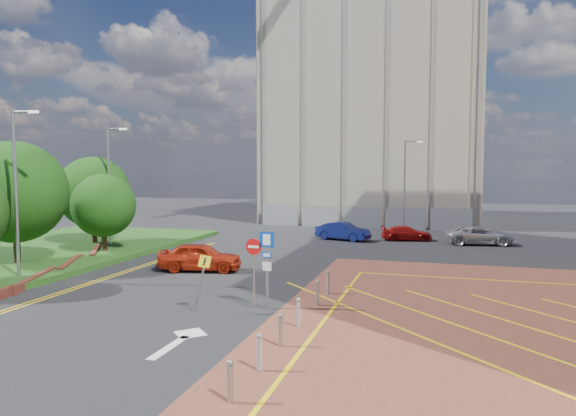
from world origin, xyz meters
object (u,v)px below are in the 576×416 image
at_px(car_blue_back, 343,231).
at_px(lamp_back, 405,182).
at_px(warning_sign, 202,276).
at_px(car_red_back, 406,233).
at_px(tree_b, 15,192).
at_px(tree_c, 103,206).
at_px(lamp_left_near, 17,187).
at_px(sign_cluster, 262,260).
at_px(car_silver_back, 480,236).
at_px(car_red_left, 200,257).
at_px(tree_d, 93,192).
at_px(lamp_left_far, 110,182).

bearing_deg(car_blue_back, lamp_back, -17.31).
bearing_deg(warning_sign, car_red_back, 74.64).
distance_m(tree_b, tree_c, 5.49).
xyz_separation_m(lamp_left_near, warning_sign, (10.71, -2.24, -3.23)).
xyz_separation_m(tree_c, car_blue_back, (13.30, 11.36, -2.50)).
bearing_deg(tree_c, sign_cluster, -33.16).
bearing_deg(car_silver_back, car_red_left, 124.83).
height_order(lamp_back, car_blue_back, lamp_back).
relative_size(tree_d, lamp_left_near, 0.76).
height_order(lamp_left_near, car_red_left, lamp_left_near).
bearing_deg(lamp_left_far, lamp_back, 40.86).
xyz_separation_m(lamp_left_near, car_red_left, (6.99, 5.20, -3.90)).
distance_m(tree_d, car_red_back, 23.35).
bearing_deg(warning_sign, tree_c, 139.02).
bearing_deg(lamp_back, lamp_left_near, -122.40).
distance_m(sign_cluster, car_red_left, 8.54).
xyz_separation_m(tree_c, warning_sign, (11.79, -10.24, -1.76)).
bearing_deg(car_silver_back, car_blue_back, 83.66).
xyz_separation_m(car_red_left, car_red_back, (9.99, 15.34, -0.20)).
height_order(warning_sign, car_red_back, warning_sign).
bearing_deg(car_red_left, lamp_back, -37.04).
bearing_deg(tree_b, tree_d, 97.13).
relative_size(warning_sign, car_red_left, 0.50).
bearing_deg(tree_b, lamp_back, 49.59).
distance_m(tree_b, lamp_back, 30.21).
height_order(tree_c, lamp_back, lamp_back).
bearing_deg(car_silver_back, tree_b, 114.63).
height_order(tree_b, lamp_left_far, lamp_left_far).
bearing_deg(lamp_left_near, lamp_left_far, 101.31).
relative_size(tree_d, car_red_left, 1.36).
distance_m(car_red_back, car_silver_back, 5.31).
height_order(warning_sign, car_blue_back, warning_sign).
relative_size(car_blue_back, car_red_back, 1.10).
bearing_deg(car_blue_back, car_silver_back, -71.85).
relative_size(tree_c, sign_cluster, 1.53).
bearing_deg(lamp_left_near, car_blue_back, 57.75).
xyz_separation_m(tree_b, car_red_left, (10.07, 2.20, -3.48)).
height_order(lamp_left_near, lamp_left_far, same).
xyz_separation_m(tree_d, lamp_back, (20.58, 15.00, 0.49)).
relative_size(lamp_left_far, car_blue_back, 1.90).
relative_size(car_blue_back, car_silver_back, 0.90).
height_order(lamp_left_far, car_red_back, lamp_left_far).
height_order(lamp_left_far, sign_cluster, lamp_left_far).
bearing_deg(car_red_left, tree_d, 49.90).
bearing_deg(lamp_back, sign_cluster, -97.97).
relative_size(lamp_left_near, sign_cluster, 2.50).
bearing_deg(warning_sign, car_silver_back, 62.44).
bearing_deg(tree_d, sign_cluster, -35.58).
bearing_deg(lamp_left_near, tree_c, 97.69).
distance_m(lamp_back, sign_cluster, 27.38).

